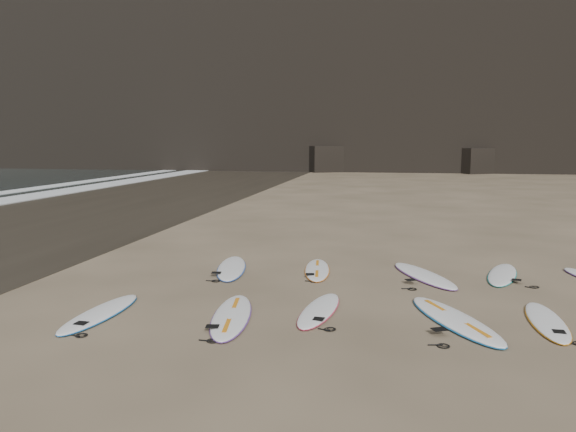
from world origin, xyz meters
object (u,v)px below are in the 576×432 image
Objects in this scene: surfboard_4 at (547,321)px; surfboard_8 at (502,274)px; surfboard_3 at (455,319)px; surfboard_5 at (232,268)px; surfboard_6 at (317,269)px; surfboard_0 at (100,313)px; surfboard_7 at (424,275)px; surfboard_2 at (319,310)px; surfboard_1 at (232,315)px.

surfboard_4 is 0.94× the size of surfboard_8.
surfboard_5 is at bearing 123.44° from surfboard_3.
surfboard_8 is (6.20, 0.49, -0.00)m from surfboard_5.
surfboard_6 is (-2.77, 3.26, -0.01)m from surfboard_3.
surfboard_0 is at bearing 162.92° from surfboard_3.
surfboard_4 is 0.97× the size of surfboard_6.
surfboard_6 is at bearing 53.00° from surfboard_0.
surfboard_3 is 3.14m from surfboard_7.
surfboard_5 is at bearing 179.06° from surfboard_6.
surfboard_4 is at bearing -82.85° from surfboard_7.
surfboard_2 and surfboard_4 have the same top height.
surfboard_3 is 4.28m from surfboard_6.
surfboard_3 is 1.07× the size of surfboard_5.
surfboard_8 is at bearing 44.26° from surfboard_3.
surfboard_3 reaches higher than surfboard_8.
surfboard_0 is 1.05× the size of surfboard_6.
surfboard_3 is at bearing -44.27° from surfboard_5.
surfboard_5 is 2.03m from surfboard_6.
surfboard_1 is 0.99× the size of surfboard_5.
surfboard_7 reaches higher than surfboard_2.
surfboard_4 is 3.45m from surfboard_7.
surfboard_5 is at bearing 157.67° from surfboard_4.
surfboard_7 is at bearing -151.24° from surfboard_8.
surfboard_5 reaches higher than surfboard_6.
surfboard_1 is 6.56m from surfboard_8.
surfboard_4 is 0.85× the size of surfboard_7.
surfboard_7 is 1.80m from surfboard_8.
surfboard_2 is 0.80× the size of surfboard_3.
surfboard_7 is at bearing -10.01° from surfboard_6.
surfboard_8 is (7.49, 4.28, -0.00)m from surfboard_0.
surfboard_6 is 4.19m from surfboard_8.
surfboard_1 is at bearing -85.59° from surfboard_5.
surfboard_8 reaches higher than surfboard_2.
surfboard_5 is (-1.02, 3.54, 0.00)m from surfboard_1.
surfboard_5 and surfboard_7 have the same top height.
surfboard_7 is at bearing 37.40° from surfboard_1.
surfboard_6 is (2.02, 0.20, -0.01)m from surfboard_5.
surfboard_5 is 6.22m from surfboard_8.
surfboard_0 is 6.12m from surfboard_3.
surfboard_0 is 2.33m from surfboard_1.
surfboard_1 is 3.68m from surfboard_5.
surfboard_5 is 1.13× the size of surfboard_6.
surfboard_4 is 3.34m from surfboard_8.
surfboard_2 is at bearing -61.42° from surfboard_5.
surfboard_6 is (1.00, 3.74, -0.01)m from surfboard_1.
surfboard_0 is 7.65m from surfboard_4.
surfboard_2 is 3.14m from surfboard_6.
surfboard_2 is 0.86× the size of surfboard_5.
surfboard_3 is at bearing -170.24° from surfboard_4.
surfboard_4 is at bearing -1.60° from surfboard_1.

